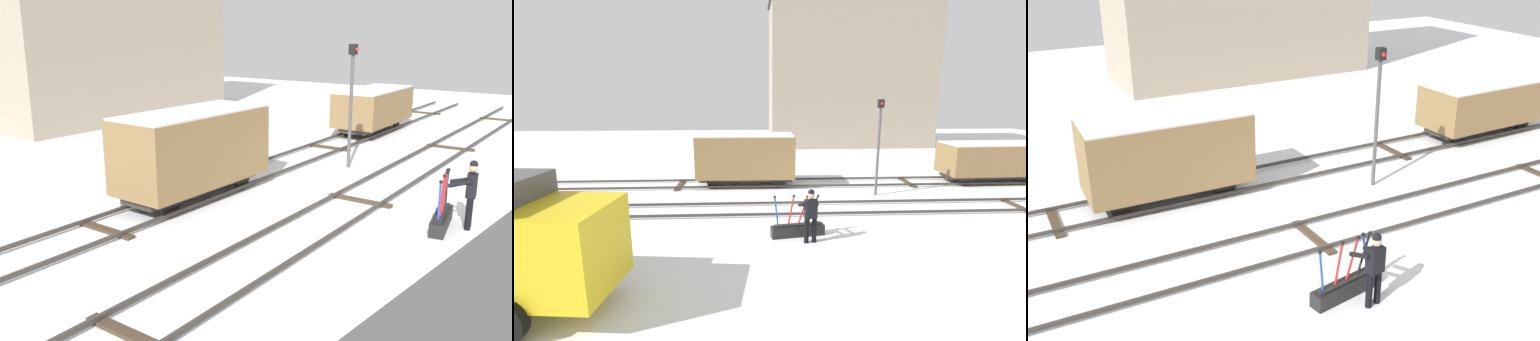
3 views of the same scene
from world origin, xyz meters
TOP-DOWN VIEW (x-y plane):
  - ground_plane at (0.00, 0.00)m, footprint 60.00×60.00m
  - track_main_line at (0.00, 0.00)m, footprint 44.00×1.94m
  - track_siding_near at (0.00, 4.16)m, footprint 44.00×1.94m
  - switch_lever_frame at (-0.72, -2.58)m, footprint 1.83×0.66m
  - rail_worker at (-0.40, -3.12)m, footprint 0.62×0.74m
  - signal_post at (3.48, 2.08)m, footprint 0.24×0.32m
  - apartment_building at (6.16, 17.94)m, footprint 13.67×5.29m
  - freight_car_mid_siding at (10.30, 4.16)m, footprint 5.21×2.20m
  - freight_car_back_track at (-2.52, 4.16)m, footprint 4.84×2.07m

SIDE VIEW (x-z plane):
  - ground_plane at x=0.00m, z-range 0.00..0.00m
  - track_main_line at x=0.00m, z-range 0.02..0.20m
  - track_siding_near at x=0.00m, z-range 0.02..0.20m
  - switch_lever_frame at x=-0.72m, z-range -0.47..0.98m
  - rail_worker at x=-0.40m, z-range 0.11..1.88m
  - freight_car_mid_siding at x=10.30m, z-range 0.18..2.27m
  - freight_car_back_track at x=-2.52m, z-range 0.18..2.79m
  - signal_post at x=3.48m, z-range 0.45..4.81m
  - apartment_building at x=6.16m, z-range 0.01..11.82m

